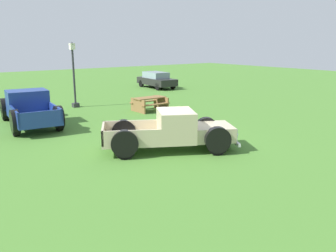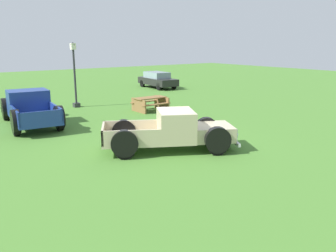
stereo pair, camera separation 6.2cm
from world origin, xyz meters
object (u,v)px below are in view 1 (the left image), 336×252
(pickup_truck_behind_left, at_px, (28,108))
(picnic_table, at_px, (150,102))
(pickup_truck_foreground, at_px, (177,131))
(lamp_post_near, at_px, (74,74))
(sedan_distant_a, at_px, (156,80))

(pickup_truck_behind_left, distance_m, picnic_table, 6.55)
(pickup_truck_foreground, height_order, pickup_truck_behind_left, pickup_truck_behind_left)
(pickup_truck_foreground, relative_size, picnic_table, 2.73)
(pickup_truck_behind_left, height_order, lamp_post_near, lamp_post_near)
(sedan_distant_a, distance_m, lamp_post_near, 10.43)
(sedan_distant_a, distance_m, picnic_table, 10.40)
(lamp_post_near, xyz_separation_m, picnic_table, (2.98, -3.63, -1.52))
(pickup_truck_behind_left, relative_size, picnic_table, 3.01)
(pickup_truck_foreground, bearing_deg, picnic_table, 63.69)
(pickup_truck_foreground, xyz_separation_m, pickup_truck_behind_left, (-3.12, 7.60, 0.08))
(pickup_truck_foreground, relative_size, pickup_truck_behind_left, 0.91)
(pickup_truck_foreground, height_order, sedan_distant_a, pickup_truck_foreground)
(pickup_truck_behind_left, xyz_separation_m, picnic_table, (6.51, -0.75, -0.28))
(sedan_distant_a, height_order, lamp_post_near, lamp_post_near)
(pickup_truck_behind_left, height_order, sedan_distant_a, pickup_truck_behind_left)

